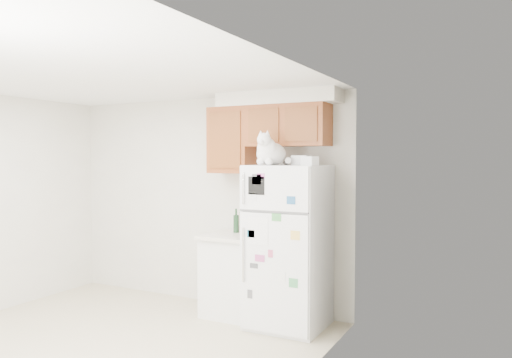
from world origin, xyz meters
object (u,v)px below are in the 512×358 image
Objects in this scene: cat at (270,152)px; refrigerator at (288,246)px; bottle_green at (236,221)px; base_counter at (235,274)px; storage_box_front at (310,161)px; storage_box_back at (302,160)px; bottle_amber at (243,218)px.

refrigerator is at bearing 41.32° from cat.
refrigerator reaches higher than bottle_green.
cat is at bearing -20.69° from base_counter.
storage_box_front is 1.25m from bottle_green.
refrigerator is 11.33× the size of storage_box_front.
storage_box_back is 1.05m from bottle_amber.
cat is 0.35m from storage_box_back.
bottle_amber is at bearing 81.99° from base_counter.
refrigerator is 0.91m from storage_box_back.
bottle_green is at bearing -138.93° from bottle_amber.
refrigerator is at bearing -6.10° from base_counter.
cat is at bearing -137.36° from storage_box_back.
refrigerator is 3.33× the size of cat.
refrigerator is 0.78m from bottle_green.
storage_box_back is 1.20× the size of storage_box_front.
storage_box_front reaches higher than bottle_amber.
storage_box_back is at bearing -11.28° from bottle_amber.
bottle_amber is (0.02, 0.15, 0.62)m from base_counter.
refrigerator reaches higher than bottle_amber.
bottle_green reaches higher than base_counter.
base_counter is at bearing -174.32° from storage_box_back.
bottle_amber is (-0.95, 0.33, -0.66)m from storage_box_front.
bottle_amber is at bearing 174.71° from storage_box_back.
cat reaches higher than bottle_green.
base_counter is 1.49m from cat.
storage_box_back is (0.81, -0.00, 1.29)m from base_counter.
base_counter is at bearing -70.38° from bottle_green.
cat is at bearing -34.51° from bottle_amber.
storage_box_back is at bearing 29.99° from refrigerator.
storage_box_back is at bearing -7.19° from bottle_green.
storage_box_back is at bearing 36.65° from cat.
bottle_amber is (-0.67, 0.23, 0.23)m from refrigerator.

